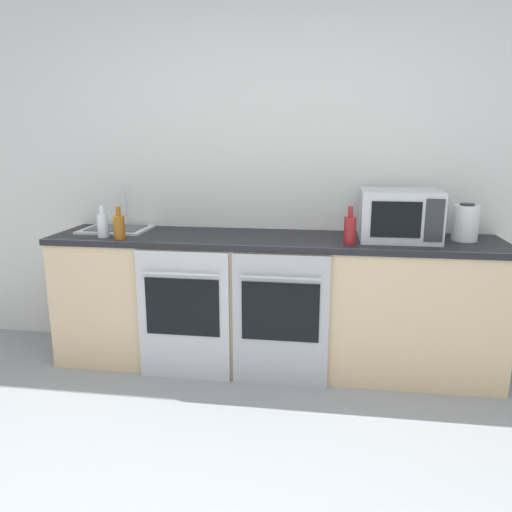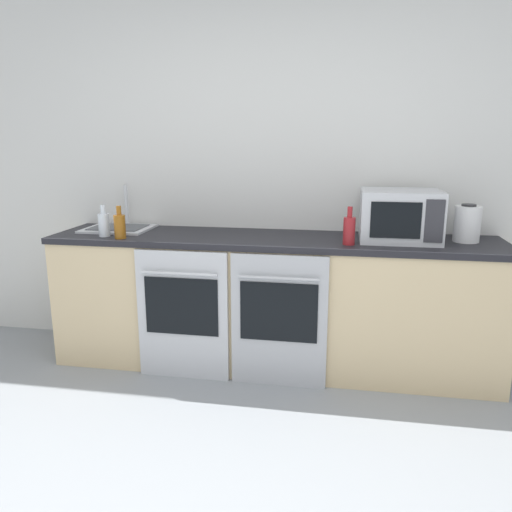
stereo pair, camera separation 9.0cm
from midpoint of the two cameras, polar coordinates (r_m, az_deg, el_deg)
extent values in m
cube|color=silver|center=(3.55, 1.85, 9.66)|extent=(10.00, 0.06, 2.60)
cube|color=#D1B789|center=(3.40, 1.11, -5.54)|extent=(2.92, 0.59, 0.85)
cube|color=black|center=(3.28, 1.15, 1.87)|extent=(2.95, 0.61, 0.04)
cube|color=#B7BABF|center=(3.23, -9.10, -6.84)|extent=(0.59, 0.03, 0.85)
cube|color=black|center=(3.19, -9.24, -5.81)|extent=(0.48, 0.01, 0.37)
cylinder|color=#B7BABF|center=(3.10, -9.51, -2.07)|extent=(0.49, 0.02, 0.02)
cube|color=#A8AAAF|center=(3.10, 1.96, -7.50)|extent=(0.59, 0.03, 0.85)
cube|color=black|center=(3.06, 1.93, -6.43)|extent=(0.48, 0.01, 0.37)
cylinder|color=#A8AAAF|center=(2.97, 1.92, -2.56)|extent=(0.49, 0.02, 0.02)
cube|color=#B7BABF|center=(3.28, 15.29, 4.56)|extent=(0.49, 0.40, 0.32)
cube|color=black|center=(3.08, 14.91, 4.03)|extent=(0.29, 0.01, 0.22)
cube|color=#2D2D33|center=(3.11, 18.94, 3.86)|extent=(0.11, 0.01, 0.25)
cylinder|color=#8C5114|center=(3.32, -16.12, 3.15)|extent=(0.07, 0.07, 0.15)
cylinder|color=#8C5114|center=(3.30, -16.24, 4.96)|extent=(0.03, 0.03, 0.06)
cylinder|color=silver|center=(3.42, -17.83, 3.30)|extent=(0.07, 0.07, 0.15)
cylinder|color=silver|center=(3.40, -17.96, 5.02)|extent=(0.03, 0.03, 0.06)
cylinder|color=maroon|center=(3.08, 9.85, 2.89)|extent=(0.07, 0.07, 0.17)
cylinder|color=maroon|center=(3.07, 9.94, 5.02)|extent=(0.03, 0.03, 0.06)
cylinder|color=white|center=(3.39, 22.12, 3.51)|extent=(0.16, 0.16, 0.22)
cylinder|color=#262628|center=(3.37, 22.30, 5.48)|extent=(0.09, 0.09, 0.01)
cube|color=silver|center=(3.66, -16.33, 2.95)|extent=(0.45, 0.39, 0.01)
cube|color=#4C4F54|center=(3.65, -16.34, 3.11)|extent=(0.36, 0.28, 0.01)
cylinder|color=silver|center=(3.77, -15.52, 5.65)|extent=(0.02, 0.02, 0.29)
camera|label=1|loc=(0.04, -90.77, -0.18)|focal=35.00mm
camera|label=2|loc=(0.04, 89.23, 0.18)|focal=35.00mm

